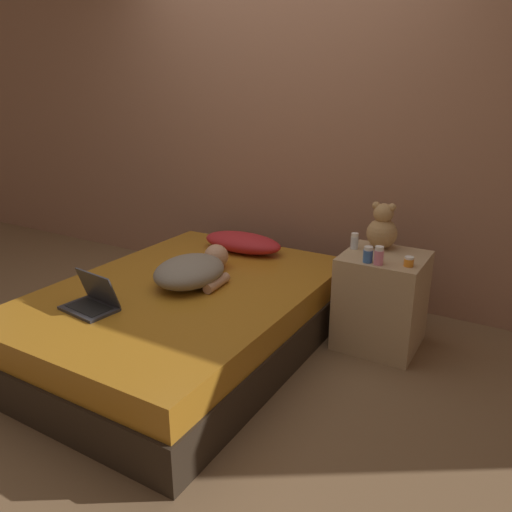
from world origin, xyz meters
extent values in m
plane|color=brown|center=(0.00, 0.00, 0.00)|extent=(12.00, 12.00, 0.00)
cube|color=#996B51|center=(0.00, 1.28, 1.30)|extent=(8.00, 0.06, 2.60)
cube|color=#2D2319|center=(0.00, 0.00, 0.12)|extent=(1.44, 2.00, 0.24)
cube|color=#B2721E|center=(0.00, 0.00, 0.32)|extent=(1.41, 1.96, 0.16)
cube|color=tan|center=(1.02, 0.64, 0.29)|extent=(0.48, 0.47, 0.59)
ellipsoid|color=red|center=(-0.05, 0.74, 0.47)|extent=(0.61, 0.28, 0.14)
ellipsoid|color=gray|center=(0.01, 0.05, 0.49)|extent=(0.42, 0.52, 0.17)
sphere|color=tan|center=(-0.01, 0.36, 0.48)|extent=(0.16, 0.16, 0.16)
cylinder|color=tan|center=(0.18, 0.08, 0.43)|extent=(0.08, 0.23, 0.06)
cube|color=#333338|center=(-0.23, -0.52, 0.41)|extent=(0.31, 0.23, 0.02)
cube|color=black|center=(-0.23, -0.52, 0.42)|extent=(0.26, 0.16, 0.00)
cube|color=#333338|center=(-0.22, -0.45, 0.51)|extent=(0.29, 0.10, 0.18)
cube|color=black|center=(-0.22, -0.45, 0.51)|extent=(0.26, 0.08, 0.16)
sphere|color=tan|center=(0.95, 0.77, 0.68)|extent=(0.19, 0.19, 0.19)
sphere|color=tan|center=(0.95, 0.77, 0.81)|extent=(0.12, 0.12, 0.12)
sphere|color=tan|center=(0.90, 0.77, 0.85)|extent=(0.05, 0.05, 0.05)
sphere|color=tan|center=(1.00, 0.77, 0.85)|extent=(0.05, 0.05, 0.05)
cylinder|color=#3866B2|center=(0.97, 0.47, 0.62)|extent=(0.06, 0.06, 0.07)
cylinder|color=white|center=(0.97, 0.47, 0.67)|extent=(0.05, 0.05, 0.02)
cylinder|color=orange|center=(1.19, 0.52, 0.61)|extent=(0.05, 0.05, 0.04)
cylinder|color=white|center=(1.19, 0.52, 0.64)|extent=(0.05, 0.05, 0.01)
cylinder|color=pink|center=(1.03, 0.47, 0.63)|extent=(0.05, 0.05, 0.08)
cylinder|color=white|center=(1.03, 0.47, 0.68)|extent=(0.05, 0.05, 0.02)
cylinder|color=silver|center=(0.81, 0.67, 0.63)|extent=(0.05, 0.05, 0.08)
cylinder|color=white|center=(0.81, 0.67, 0.68)|extent=(0.04, 0.04, 0.02)
camera|label=1|loc=(1.78, -2.16, 1.55)|focal=35.00mm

